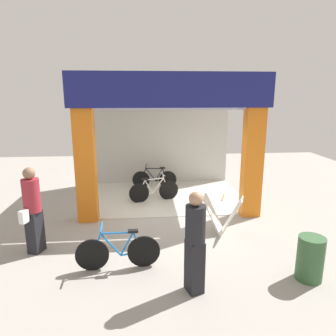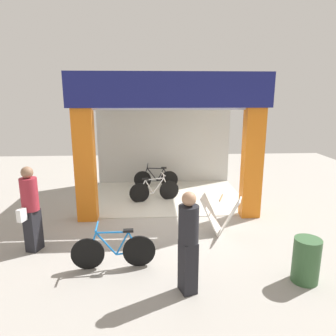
{
  "view_description": "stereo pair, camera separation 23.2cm",
  "coord_description": "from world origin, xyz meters",
  "px_view_note": "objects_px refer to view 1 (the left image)",
  "views": [
    {
      "loc": [
        -0.72,
        -7.65,
        3.2
      ],
      "look_at": [
        0.0,
        0.86,
        1.15
      ],
      "focal_mm": 32.96,
      "sensor_mm": 36.0,
      "label": 1
    },
    {
      "loc": [
        -0.49,
        -7.67,
        3.2
      ],
      "look_at": [
        0.0,
        0.86,
        1.15
      ],
      "focal_mm": 32.96,
      "sensor_mm": 36.0,
      "label": 2
    }
  ],
  "objects_px": {
    "sandwich_board_sign": "(222,215)",
    "trash_bin": "(310,258)",
    "pedestrian_0": "(32,209)",
    "pedestrian_1": "(195,241)",
    "bicycle_inside_1": "(155,179)",
    "bicycle_parked_0": "(118,251)",
    "bicycle_inside_0": "(154,191)"
  },
  "relations": [
    {
      "from": "bicycle_inside_0",
      "to": "bicycle_parked_0",
      "type": "bearing_deg",
      "value": -102.39
    },
    {
      "from": "bicycle_inside_0",
      "to": "pedestrian_0",
      "type": "relative_size",
      "value": 0.84
    },
    {
      "from": "sandwich_board_sign",
      "to": "bicycle_inside_0",
      "type": "bearing_deg",
      "value": 122.74
    },
    {
      "from": "bicycle_parked_0",
      "to": "bicycle_inside_0",
      "type": "bearing_deg",
      "value": 77.61
    },
    {
      "from": "pedestrian_1",
      "to": "bicycle_inside_0",
      "type": "bearing_deg",
      "value": 96.2
    },
    {
      "from": "bicycle_inside_0",
      "to": "bicycle_inside_1",
      "type": "distance_m",
      "value": 1.39
    },
    {
      "from": "bicycle_inside_1",
      "to": "pedestrian_1",
      "type": "xyz_separation_m",
      "value": [
        0.41,
        -5.87,
        0.56
      ]
    },
    {
      "from": "bicycle_inside_1",
      "to": "bicycle_inside_0",
      "type": "bearing_deg",
      "value": -93.35
    },
    {
      "from": "bicycle_inside_1",
      "to": "trash_bin",
      "type": "relative_size",
      "value": 1.92
    },
    {
      "from": "bicycle_inside_1",
      "to": "bicycle_parked_0",
      "type": "distance_m",
      "value": 5.15
    },
    {
      "from": "sandwich_board_sign",
      "to": "trash_bin",
      "type": "relative_size",
      "value": 1.27
    },
    {
      "from": "trash_bin",
      "to": "pedestrian_1",
      "type": "bearing_deg",
      "value": -175.47
    },
    {
      "from": "trash_bin",
      "to": "sandwich_board_sign",
      "type": "bearing_deg",
      "value": 118.23
    },
    {
      "from": "pedestrian_1",
      "to": "bicycle_inside_1",
      "type": "bearing_deg",
      "value": 93.96
    },
    {
      "from": "sandwich_board_sign",
      "to": "bicycle_inside_1",
      "type": "bearing_deg",
      "value": 110.93
    },
    {
      "from": "bicycle_parked_0",
      "to": "pedestrian_0",
      "type": "distance_m",
      "value": 2.01
    },
    {
      "from": "sandwich_board_sign",
      "to": "pedestrian_1",
      "type": "relative_size",
      "value": 0.58
    },
    {
      "from": "bicycle_parked_0",
      "to": "sandwich_board_sign",
      "type": "relative_size",
      "value": 1.55
    },
    {
      "from": "bicycle_inside_0",
      "to": "pedestrian_1",
      "type": "bearing_deg",
      "value": -83.8
    },
    {
      "from": "bicycle_inside_0",
      "to": "bicycle_inside_1",
      "type": "height_order",
      "value": "bicycle_inside_0"
    },
    {
      "from": "pedestrian_0",
      "to": "pedestrian_1",
      "type": "xyz_separation_m",
      "value": [
        3.05,
        -1.58,
        -0.04
      ]
    },
    {
      "from": "bicycle_parked_0",
      "to": "bicycle_inside_1",
      "type": "bearing_deg",
      "value": 80.04
    },
    {
      "from": "pedestrian_1",
      "to": "trash_bin",
      "type": "height_order",
      "value": "pedestrian_1"
    },
    {
      "from": "sandwich_board_sign",
      "to": "pedestrian_0",
      "type": "height_order",
      "value": "pedestrian_0"
    },
    {
      "from": "bicycle_inside_1",
      "to": "sandwich_board_sign",
      "type": "height_order",
      "value": "sandwich_board_sign"
    },
    {
      "from": "bicycle_inside_1",
      "to": "pedestrian_0",
      "type": "relative_size",
      "value": 0.85
    },
    {
      "from": "pedestrian_1",
      "to": "trash_bin",
      "type": "bearing_deg",
      "value": 4.53
    },
    {
      "from": "bicycle_inside_0",
      "to": "trash_bin",
      "type": "bearing_deg",
      "value": -59.27
    },
    {
      "from": "sandwich_board_sign",
      "to": "trash_bin",
      "type": "height_order",
      "value": "sandwich_board_sign"
    },
    {
      "from": "bicycle_inside_0",
      "to": "bicycle_inside_1",
      "type": "relative_size",
      "value": 0.98
    },
    {
      "from": "bicycle_parked_0",
      "to": "pedestrian_0",
      "type": "relative_size",
      "value": 0.87
    },
    {
      "from": "bicycle_parked_0",
      "to": "sandwich_board_sign",
      "type": "distance_m",
      "value": 2.68
    }
  ]
}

